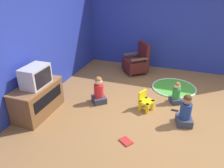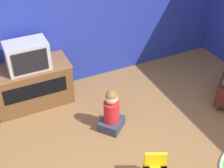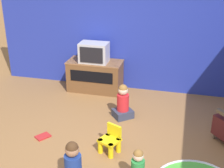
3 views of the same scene
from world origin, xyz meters
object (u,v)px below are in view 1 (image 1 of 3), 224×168
television (36,76)px  child_watching_right (185,112)px  yellow_kid_chair (146,102)px  child_watching_left (99,91)px  child_watching_center (176,94)px  book (126,141)px  black_armchair (137,62)px  remote_control (175,110)px  tv_cabinet (38,99)px

television → child_watching_right: television is taller
yellow_kid_chair → child_watching_left: 1.07m
yellow_kid_chair → child_watching_right: size_ratio=0.64×
yellow_kid_chair → child_watching_right: bearing=-83.8°
child_watching_center → child_watching_left: bearing=80.9°
television → book: television is taller
television → black_armchair: television is taller
black_armchair → remote_control: bearing=-2.9°
tv_cabinet → television: 0.52m
child_watching_left → child_watching_right: child_watching_right is taller
tv_cabinet → remote_control: (1.02, -2.70, -0.33)m
tv_cabinet → child_watching_center: 3.01m
black_armchair → remote_control: size_ratio=6.01×
television → tv_cabinet: bearing=90.0°
television → remote_control: bearing=-69.0°
book → remote_control: (1.30, -0.72, -0.00)m
yellow_kid_chair → remote_control: (0.15, -0.62, -0.16)m
black_armchair → child_watching_left: (-1.96, 0.40, -0.07)m
black_armchair → child_watching_right: bearing=-4.8°
television → child_watching_left: bearing=-49.7°
yellow_kid_chair → remote_control: yellow_kid_chair is taller
yellow_kid_chair → remote_control: size_ratio=2.75×
child_watching_center → child_watching_right: 0.82m
black_armchair → child_watching_right: (-2.18, -1.48, -0.06)m
book → remote_control: 1.49m
tv_cabinet → book: bearing=-98.1°
tv_cabinet → black_armchair: size_ratio=1.25×
television → book: size_ratio=2.08×
tv_cabinet → yellow_kid_chair: bearing=-67.4°
television → child_watching_right: size_ratio=0.89×
child_watching_center → black_armchair: bearing=14.1°
television → child_watching_right: bearing=-78.2°
black_armchair → child_watching_center: (-1.40, -1.25, -0.12)m
remote_control → tv_cabinet: bearing=22.3°
television → black_armchair: bearing=-26.3°
tv_cabinet → book: (-0.28, -1.98, -0.33)m
tv_cabinet → black_armchair: (2.78, -1.42, 0.01)m
television → child_watching_right: (0.60, -2.85, -0.57)m
child_watching_left → remote_control: child_watching_left is taller
child_watching_right → child_watching_left: bearing=71.3°
television → child_watching_center: size_ratio=1.11×
yellow_kid_chair → book: bearing=-160.7°
tv_cabinet → television: (-0.00, -0.04, 0.52)m
tv_cabinet → child_watching_left: tv_cabinet is taller
television → child_watching_center: bearing=-62.3°
black_armchair → child_watching_center: black_armchair is taller
child_watching_center → tv_cabinet: bearing=89.7°
tv_cabinet → child_watching_right: 2.96m
child_watching_left → black_armchair: bearing=-51.8°
child_watching_right → child_watching_center: bearing=4.2°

